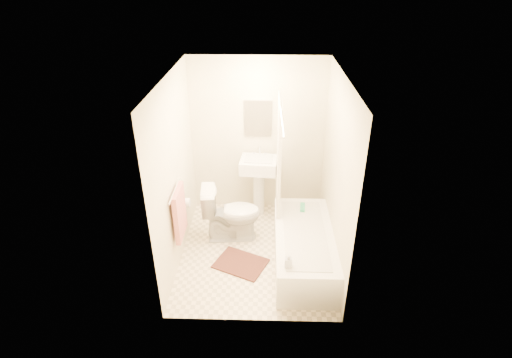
{
  "coord_description": "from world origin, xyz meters",
  "views": [
    {
      "loc": [
        0.13,
        -4.35,
        3.51
      ],
      "look_at": [
        0.0,
        0.25,
        1.0
      ],
      "focal_mm": 28.0,
      "sensor_mm": 36.0,
      "label": 1
    }
  ],
  "objects_px": {
    "sink": "(259,184)",
    "bathtub": "(304,248)",
    "bath_mat": "(241,263)",
    "toilet": "(231,213)",
    "soap_bottle": "(288,261)"
  },
  "relations": [
    {
      "from": "sink",
      "to": "soap_bottle",
      "type": "bearing_deg",
      "value": -73.52
    },
    {
      "from": "toilet",
      "to": "sink",
      "type": "distance_m",
      "value": 0.73
    },
    {
      "from": "sink",
      "to": "soap_bottle",
      "type": "height_order",
      "value": "sink"
    },
    {
      "from": "toilet",
      "to": "sink",
      "type": "bearing_deg",
      "value": -36.41
    },
    {
      "from": "toilet",
      "to": "bath_mat",
      "type": "bearing_deg",
      "value": -170.27
    },
    {
      "from": "sink",
      "to": "bathtub",
      "type": "xyz_separation_m",
      "value": [
        0.61,
        -1.15,
        -0.29
      ]
    },
    {
      "from": "toilet",
      "to": "bath_mat",
      "type": "distance_m",
      "value": 0.73
    },
    {
      "from": "bathtub",
      "to": "soap_bottle",
      "type": "relative_size",
      "value": 9.85
    },
    {
      "from": "bath_mat",
      "to": "soap_bottle",
      "type": "bearing_deg",
      "value": -44.64
    },
    {
      "from": "toilet",
      "to": "bath_mat",
      "type": "height_order",
      "value": "toilet"
    },
    {
      "from": "bathtub",
      "to": "soap_bottle",
      "type": "distance_m",
      "value": 0.76
    },
    {
      "from": "sink",
      "to": "toilet",
      "type": "bearing_deg",
      "value": -116.27
    },
    {
      "from": "sink",
      "to": "bath_mat",
      "type": "distance_m",
      "value": 1.34
    },
    {
      "from": "toilet",
      "to": "sink",
      "type": "height_order",
      "value": "sink"
    },
    {
      "from": "toilet",
      "to": "sink",
      "type": "relative_size",
      "value": 0.78
    }
  ]
}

